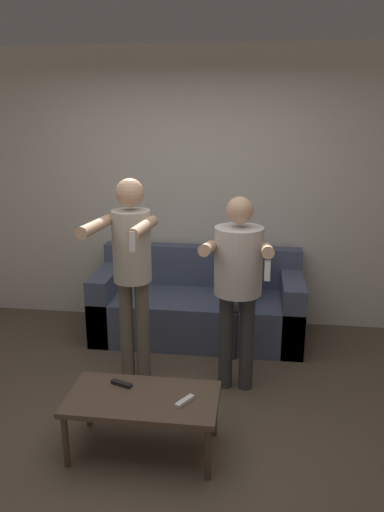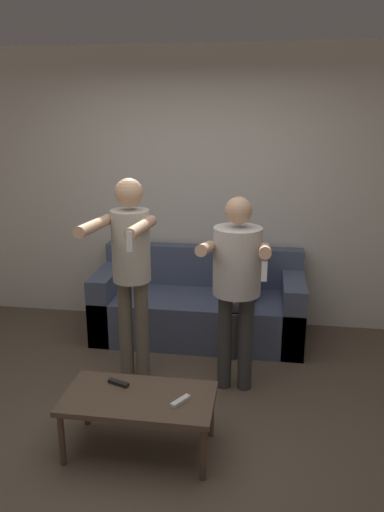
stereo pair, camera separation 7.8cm
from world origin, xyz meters
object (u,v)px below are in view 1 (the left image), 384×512
object	(u,v)px
person_standing_right	(238,272)
couch	(198,307)
person_standing_left	(131,261)
remote_near	(185,401)
remote_far	(122,384)
person_seated	(241,281)
coffee_table	(143,402)

from	to	relation	value
person_standing_right	couch	bearing A→B (deg)	113.56
person_standing_left	remote_near	distance (m)	1.18
remote_near	remote_far	world-z (taller)	same
couch	remote_far	distance (m)	1.67
person_seated	remote_near	xyz separation A→B (m)	(-0.28, -1.62, -0.23)
person_standing_left	person_standing_right	distance (m)	0.81
person_standing_left	remote_far	size ratio (longest dim) A/B	10.74
person_standing_left	person_seated	xyz separation A→B (m)	(0.81, 0.77, -0.39)
person_standing_left	coffee_table	xyz separation A→B (m)	(0.25, -0.82, -0.67)
person_standing_left	remote_far	distance (m)	0.94
person_standing_left	couch	bearing A→B (deg)	66.67
coffee_table	remote_far	bearing A→B (deg)	145.84
person_standing_left	person_standing_right	size ratio (longest dim) A/B	1.08
couch	person_seated	bearing A→B (deg)	-22.12
coffee_table	remote_far	world-z (taller)	remote_far
person_standing_left	coffee_table	distance (m)	1.09
remote_far	remote_near	bearing A→B (deg)	-18.51
person_standing_left	coffee_table	size ratio (longest dim) A/B	1.72
person_standing_right	coffee_table	size ratio (longest dim) A/B	1.60
person_standing_left	remote_far	xyz separation A→B (m)	(0.09, -0.71, -0.62)
person_seated	coffee_table	world-z (taller)	person_seated
couch	person_standing_left	xyz separation A→B (m)	(-0.40, -0.93, 0.74)
remote_far	person_standing_right	bearing A→B (deg)	45.06
person_standing_right	person_seated	distance (m)	0.83
remote_near	remote_far	xyz separation A→B (m)	(-0.44, 0.15, 0.00)
person_seated	remote_near	world-z (taller)	person_seated
remote_far	person_standing_left	bearing A→B (deg)	97.29
couch	remote_near	size ratio (longest dim) A/B	13.41
couch	remote_far	xyz separation A→B (m)	(-0.31, -1.64, 0.12)
couch	coffee_table	bearing A→B (deg)	-94.80
person_seated	coffee_table	size ratio (longest dim) A/B	1.21
couch	person_standing_left	size ratio (longest dim) A/B	1.19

